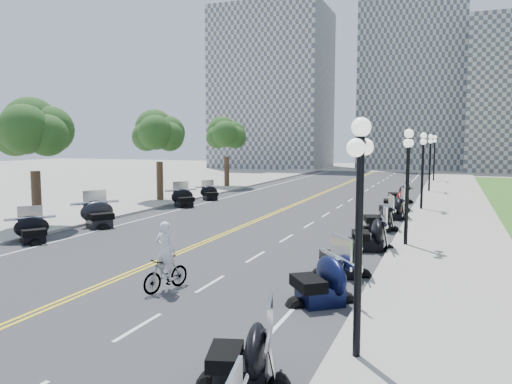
% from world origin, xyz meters
% --- Properties ---
extents(ground, '(160.00, 160.00, 0.00)m').
position_xyz_m(ground, '(0.00, 0.00, 0.00)').
color(ground, gray).
extents(road, '(16.00, 90.00, 0.01)m').
position_xyz_m(road, '(0.00, 10.00, 0.00)').
color(road, '#333335').
rests_on(road, ground).
extents(centerline_yellow_a, '(0.12, 90.00, 0.00)m').
position_xyz_m(centerline_yellow_a, '(-0.12, 10.00, 0.01)').
color(centerline_yellow_a, yellow).
rests_on(centerline_yellow_a, road).
extents(centerline_yellow_b, '(0.12, 90.00, 0.00)m').
position_xyz_m(centerline_yellow_b, '(0.12, 10.00, 0.01)').
color(centerline_yellow_b, yellow).
rests_on(centerline_yellow_b, road).
extents(edge_line_north, '(0.12, 90.00, 0.00)m').
position_xyz_m(edge_line_north, '(6.40, 10.00, 0.01)').
color(edge_line_north, white).
rests_on(edge_line_north, road).
extents(edge_line_south, '(0.12, 90.00, 0.00)m').
position_xyz_m(edge_line_south, '(-6.40, 10.00, 0.01)').
color(edge_line_south, white).
rests_on(edge_line_south, road).
extents(lane_dash_4, '(0.12, 2.00, 0.00)m').
position_xyz_m(lane_dash_4, '(3.20, -8.00, 0.01)').
color(lane_dash_4, white).
rests_on(lane_dash_4, road).
extents(lane_dash_5, '(0.12, 2.00, 0.00)m').
position_xyz_m(lane_dash_5, '(3.20, -4.00, 0.01)').
color(lane_dash_5, white).
rests_on(lane_dash_5, road).
extents(lane_dash_6, '(0.12, 2.00, 0.00)m').
position_xyz_m(lane_dash_6, '(3.20, 0.00, 0.01)').
color(lane_dash_6, white).
rests_on(lane_dash_6, road).
extents(lane_dash_7, '(0.12, 2.00, 0.00)m').
position_xyz_m(lane_dash_7, '(3.20, 4.00, 0.01)').
color(lane_dash_7, white).
rests_on(lane_dash_7, road).
extents(lane_dash_8, '(0.12, 2.00, 0.00)m').
position_xyz_m(lane_dash_8, '(3.20, 8.00, 0.01)').
color(lane_dash_8, white).
rests_on(lane_dash_8, road).
extents(lane_dash_9, '(0.12, 2.00, 0.00)m').
position_xyz_m(lane_dash_9, '(3.20, 12.00, 0.01)').
color(lane_dash_9, white).
rests_on(lane_dash_9, road).
extents(lane_dash_10, '(0.12, 2.00, 0.00)m').
position_xyz_m(lane_dash_10, '(3.20, 16.00, 0.01)').
color(lane_dash_10, white).
rests_on(lane_dash_10, road).
extents(lane_dash_11, '(0.12, 2.00, 0.00)m').
position_xyz_m(lane_dash_11, '(3.20, 20.00, 0.01)').
color(lane_dash_11, white).
rests_on(lane_dash_11, road).
extents(lane_dash_12, '(0.12, 2.00, 0.00)m').
position_xyz_m(lane_dash_12, '(3.20, 24.00, 0.01)').
color(lane_dash_12, white).
rests_on(lane_dash_12, road).
extents(lane_dash_13, '(0.12, 2.00, 0.00)m').
position_xyz_m(lane_dash_13, '(3.20, 28.00, 0.01)').
color(lane_dash_13, white).
rests_on(lane_dash_13, road).
extents(lane_dash_14, '(0.12, 2.00, 0.00)m').
position_xyz_m(lane_dash_14, '(3.20, 32.00, 0.01)').
color(lane_dash_14, white).
rests_on(lane_dash_14, road).
extents(lane_dash_15, '(0.12, 2.00, 0.00)m').
position_xyz_m(lane_dash_15, '(3.20, 36.00, 0.01)').
color(lane_dash_15, white).
rests_on(lane_dash_15, road).
extents(lane_dash_16, '(0.12, 2.00, 0.00)m').
position_xyz_m(lane_dash_16, '(3.20, 40.00, 0.01)').
color(lane_dash_16, white).
rests_on(lane_dash_16, road).
extents(lane_dash_17, '(0.12, 2.00, 0.00)m').
position_xyz_m(lane_dash_17, '(3.20, 44.00, 0.01)').
color(lane_dash_17, white).
rests_on(lane_dash_17, road).
extents(lane_dash_18, '(0.12, 2.00, 0.00)m').
position_xyz_m(lane_dash_18, '(3.20, 48.00, 0.01)').
color(lane_dash_18, white).
rests_on(lane_dash_18, road).
extents(lane_dash_19, '(0.12, 2.00, 0.00)m').
position_xyz_m(lane_dash_19, '(3.20, 52.00, 0.01)').
color(lane_dash_19, white).
rests_on(lane_dash_19, road).
extents(sidewalk_north, '(5.00, 90.00, 0.15)m').
position_xyz_m(sidewalk_north, '(10.50, 10.00, 0.07)').
color(sidewalk_north, '#9E9991').
rests_on(sidewalk_north, ground).
extents(sidewalk_south, '(5.00, 90.00, 0.15)m').
position_xyz_m(sidewalk_south, '(-10.50, 10.00, 0.07)').
color(sidewalk_south, '#9E9991').
rests_on(sidewalk_south, ground).
extents(distant_block_a, '(18.00, 14.00, 26.00)m').
position_xyz_m(distant_block_a, '(-18.00, 62.00, 13.00)').
color(distant_block_a, gray).
rests_on(distant_block_a, ground).
extents(distant_block_b, '(16.00, 12.00, 30.00)m').
position_xyz_m(distant_block_b, '(4.00, 68.00, 15.00)').
color(distant_block_b, gray).
rests_on(distant_block_b, ground).
extents(street_lamp_1, '(0.50, 1.20, 4.90)m').
position_xyz_m(street_lamp_1, '(8.60, -8.00, 2.60)').
color(street_lamp_1, black).
rests_on(street_lamp_1, sidewalk_north).
extents(street_lamp_2, '(0.50, 1.20, 4.90)m').
position_xyz_m(street_lamp_2, '(8.60, 4.00, 2.60)').
color(street_lamp_2, black).
rests_on(street_lamp_2, sidewalk_north).
extents(street_lamp_3, '(0.50, 1.20, 4.90)m').
position_xyz_m(street_lamp_3, '(8.60, 16.00, 2.60)').
color(street_lamp_3, black).
rests_on(street_lamp_3, sidewalk_north).
extents(street_lamp_4, '(0.50, 1.20, 4.90)m').
position_xyz_m(street_lamp_4, '(8.60, 28.00, 2.60)').
color(street_lamp_4, black).
rests_on(street_lamp_4, sidewalk_north).
extents(street_lamp_5, '(0.50, 1.20, 4.90)m').
position_xyz_m(street_lamp_5, '(8.60, 40.00, 2.60)').
color(street_lamp_5, black).
rests_on(street_lamp_5, sidewalk_north).
extents(tree_2, '(4.80, 4.80, 9.20)m').
position_xyz_m(tree_2, '(-10.00, 2.00, 4.75)').
color(tree_2, '#235619').
rests_on(tree_2, sidewalk_south).
extents(tree_3, '(4.80, 4.80, 9.20)m').
position_xyz_m(tree_3, '(-10.00, 14.00, 4.75)').
color(tree_3, '#235619').
rests_on(tree_3, sidewalk_south).
extents(tree_4, '(4.80, 4.80, 9.20)m').
position_xyz_m(tree_4, '(-10.00, 26.00, 4.75)').
color(tree_4, '#235619').
rests_on(tree_4, sidewalk_south).
extents(motorcycle_n_3, '(2.40, 2.40, 1.35)m').
position_xyz_m(motorcycle_n_3, '(6.72, -9.73, 0.67)').
color(motorcycle_n_3, black).
rests_on(motorcycle_n_3, road).
extents(motorcycle_n_4, '(3.14, 3.14, 1.57)m').
position_xyz_m(motorcycle_n_4, '(6.97, -4.61, 0.78)').
color(motorcycle_n_4, black).
rests_on(motorcycle_n_4, road).
extents(motorcycle_n_5, '(2.71, 2.71, 1.55)m').
position_xyz_m(motorcycle_n_5, '(6.89, -1.51, 0.78)').
color(motorcycle_n_5, black).
rests_on(motorcycle_n_5, road).
extents(motorcycle_n_6, '(2.66, 2.66, 1.56)m').
position_xyz_m(motorcycle_n_6, '(7.21, 2.88, 0.78)').
color(motorcycle_n_6, black).
rests_on(motorcycle_n_6, road).
extents(motorcycle_n_7, '(2.69, 2.69, 1.51)m').
position_xyz_m(motorcycle_n_7, '(6.97, 7.62, 0.75)').
color(motorcycle_n_7, black).
rests_on(motorcycle_n_7, road).
extents(motorcycle_n_8, '(2.55, 2.55, 1.51)m').
position_xyz_m(motorcycle_n_8, '(7.18, 11.68, 0.75)').
color(motorcycle_n_8, black).
rests_on(motorcycle_n_8, road).
extents(motorcycle_n_9, '(2.39, 2.39, 1.52)m').
position_xyz_m(motorcycle_n_9, '(6.99, 15.06, 0.76)').
color(motorcycle_n_9, '#590A0C').
rests_on(motorcycle_n_9, road).
extents(motorcycle_n_10, '(2.81, 2.81, 1.47)m').
position_xyz_m(motorcycle_n_10, '(6.88, 19.67, 0.74)').
color(motorcycle_n_10, black).
rests_on(motorcycle_n_10, road).
extents(motorcycle_s_5, '(2.65, 2.65, 1.33)m').
position_xyz_m(motorcycle_s_5, '(-7.13, -1.15, 0.66)').
color(motorcycle_s_5, black).
rests_on(motorcycle_s_5, road).
extents(motorcycle_s_6, '(3.09, 3.09, 1.57)m').
position_xyz_m(motorcycle_s_6, '(-6.98, 3.23, 0.78)').
color(motorcycle_s_6, black).
rests_on(motorcycle_s_6, road).
extents(motorcycle_s_8, '(2.83, 2.83, 1.41)m').
position_xyz_m(motorcycle_s_8, '(-6.74, 11.85, 0.71)').
color(motorcycle_s_8, black).
rests_on(motorcycle_s_8, road).
extents(motorcycle_s_9, '(2.50, 2.50, 1.24)m').
position_xyz_m(motorcycle_s_9, '(-6.85, 16.07, 0.62)').
color(motorcycle_s_9, black).
rests_on(motorcycle_s_9, road).
extents(bicycle, '(0.99, 1.84, 1.06)m').
position_xyz_m(bicycle, '(2.24, -5.13, 0.53)').
color(bicycle, '#A51414').
rests_on(bicycle, road).
extents(cyclist_rider, '(0.66, 0.44, 1.82)m').
position_xyz_m(cyclist_rider, '(2.24, -5.13, 1.97)').
color(cyclist_rider, white).
rests_on(cyclist_rider, bicycle).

